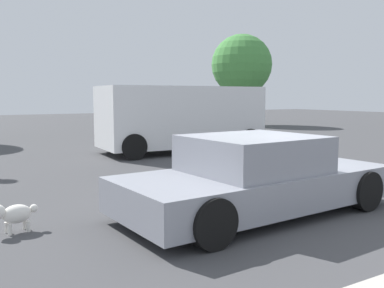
{
  "coord_description": "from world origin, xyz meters",
  "views": [
    {
      "loc": [
        -4.45,
        -5.16,
        1.83
      ],
      "look_at": [
        -0.25,
        1.92,
        0.9
      ],
      "focal_mm": 39.62,
      "sensor_mm": 36.0,
      "label": 1
    }
  ],
  "objects": [
    {
      "name": "dog",
      "position": [
        -3.7,
        0.82,
        0.26
      ],
      "size": [
        0.64,
        0.31,
        0.42
      ],
      "rotation": [
        0.0,
        0.0,
        3.31
      ],
      "color": "white",
      "rests_on": "ground_plane"
    },
    {
      "name": "van_white",
      "position": [
        2.39,
        7.02,
        1.16
      ],
      "size": [
        5.37,
        2.44,
        2.15
      ],
      "rotation": [
        0.0,
        0.0,
        -0.05
      ],
      "color": "white",
      "rests_on": "ground_plane"
    },
    {
      "name": "sedan_foreground",
      "position": [
        -0.28,
        -0.08,
        0.56
      ],
      "size": [
        4.6,
        2.21,
        1.23
      ],
      "rotation": [
        0.0,
        0.0,
        0.07
      ],
      "color": "gray",
      "rests_on": "ground_plane"
    },
    {
      "name": "ground_plane",
      "position": [
        0.0,
        0.0,
        0.0
      ],
      "size": [
        80.0,
        80.0,
        0.0
      ],
      "primitive_type": "plane",
      "color": "#424244"
    },
    {
      "name": "tree_back_left",
      "position": [
        12.14,
        16.61,
        3.8
      ],
      "size": [
        3.82,
        3.82,
        5.73
      ],
      "color": "brown",
      "rests_on": "ground_plane"
    }
  ]
}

